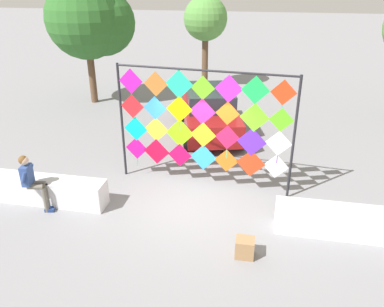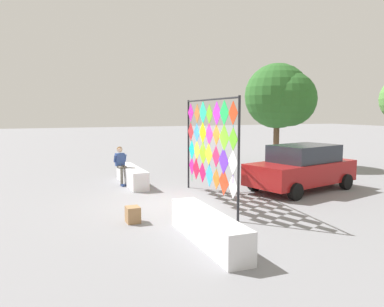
{
  "view_description": "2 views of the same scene",
  "coord_description": "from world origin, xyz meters",
  "px_view_note": "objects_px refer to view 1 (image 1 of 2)",
  "views": [
    {
      "loc": [
        1.69,
        -8.45,
        5.56
      ],
      "look_at": [
        -0.02,
        0.33,
        1.38
      ],
      "focal_mm": 35.81,
      "sensor_mm": 36.0,
      "label": 1
    },
    {
      "loc": [
        11.51,
        -4.02,
        3.0
      ],
      "look_at": [
        0.08,
        0.57,
        1.63
      ],
      "focal_mm": 35.96,
      "sensor_mm": 36.0,
      "label": 2
    }
  ],
  "objects_px": {
    "kite_display_rack": "(203,120)",
    "parked_car": "(210,112)",
    "cardboard_box_large": "(245,248)",
    "tree_far_right": "(92,20)",
    "tree_palm_like": "(204,19)",
    "seated_vendor": "(32,179)"
  },
  "relations": [
    {
      "from": "kite_display_rack",
      "to": "parked_car",
      "type": "xyz_separation_m",
      "value": [
        -0.4,
        4.05,
        -1.13
      ]
    },
    {
      "from": "parked_car",
      "to": "tree_far_right",
      "type": "xyz_separation_m",
      "value": [
        -5.81,
        3.05,
        2.86
      ]
    },
    {
      "from": "cardboard_box_large",
      "to": "tree_palm_like",
      "type": "xyz_separation_m",
      "value": [
        -3.18,
        13.67,
        3.31
      ]
    },
    {
      "from": "parked_car",
      "to": "cardboard_box_large",
      "type": "height_order",
      "value": "parked_car"
    },
    {
      "from": "kite_display_rack",
      "to": "tree_far_right",
      "type": "xyz_separation_m",
      "value": [
        -6.21,
        7.1,
        1.73
      ]
    },
    {
      "from": "kite_display_rack",
      "to": "cardboard_box_large",
      "type": "distance_m",
      "value": 3.68
    },
    {
      "from": "seated_vendor",
      "to": "parked_car",
      "type": "relative_size",
      "value": 0.33
    },
    {
      "from": "kite_display_rack",
      "to": "parked_car",
      "type": "distance_m",
      "value": 4.22
    },
    {
      "from": "seated_vendor",
      "to": "cardboard_box_large",
      "type": "bearing_deg",
      "value": -8.31
    },
    {
      "from": "parked_car",
      "to": "cardboard_box_large",
      "type": "xyz_separation_m",
      "value": [
        1.83,
        -6.94,
        -0.65
      ]
    },
    {
      "from": "seated_vendor",
      "to": "tree_far_right",
      "type": "distance_m",
      "value": 9.87
    },
    {
      "from": "seated_vendor",
      "to": "tree_far_right",
      "type": "xyz_separation_m",
      "value": [
        -2.23,
        9.2,
        2.81
      ]
    },
    {
      "from": "parked_car",
      "to": "tree_palm_like",
      "type": "xyz_separation_m",
      "value": [
        -1.34,
        6.73,
        2.65
      ]
    },
    {
      "from": "tree_palm_like",
      "to": "parked_car",
      "type": "bearing_deg",
      "value": -78.71
    },
    {
      "from": "tree_palm_like",
      "to": "seated_vendor",
      "type": "bearing_deg",
      "value": -99.85
    },
    {
      "from": "cardboard_box_large",
      "to": "tree_far_right",
      "type": "xyz_separation_m",
      "value": [
        -7.64,
        9.99,
        3.51
      ]
    },
    {
      "from": "kite_display_rack",
      "to": "cardboard_box_large",
      "type": "relative_size",
      "value": 11.23
    },
    {
      "from": "tree_far_right",
      "to": "tree_palm_like",
      "type": "height_order",
      "value": "tree_far_right"
    },
    {
      "from": "seated_vendor",
      "to": "cardboard_box_large",
      "type": "distance_m",
      "value": 5.52
    },
    {
      "from": "kite_display_rack",
      "to": "parked_car",
      "type": "relative_size",
      "value": 1.03
    },
    {
      "from": "kite_display_rack",
      "to": "parked_car",
      "type": "bearing_deg",
      "value": 95.67
    },
    {
      "from": "kite_display_rack",
      "to": "tree_palm_like",
      "type": "height_order",
      "value": "tree_palm_like"
    }
  ]
}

